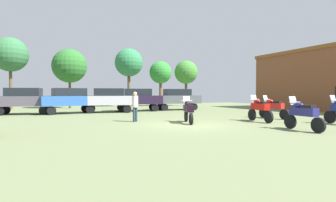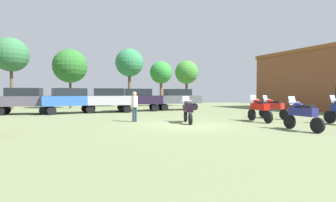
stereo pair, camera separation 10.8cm
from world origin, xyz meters
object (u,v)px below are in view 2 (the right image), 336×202
Objects in this scene: car_3 at (70,99)px; car_2 at (177,98)px; motorcycle_4 at (188,110)px; tree_7 at (161,73)px; tree_2 at (129,63)px; tree_4 at (70,66)px; person_1 at (135,104)px; car_4 at (138,98)px; motorcycle_3 at (259,109)px; motorcycle_2 at (273,107)px; car_6 at (109,98)px; tree_6 at (11,55)px; motorcycle_1 at (302,114)px; tree_3 at (187,72)px; car_1 at (24,99)px.

car_2 is at bearing -96.98° from car_3.
tree_7 is (5.72, 17.88, 3.42)m from motorcycle_4.
tree_2 reaches higher than tree_4.
tree_7 reaches higher than person_1.
car_2 and car_4 have the same top height.
tree_7 reaches higher than motorcycle_3.
motorcycle_2 is 0.48× the size of car_4.
car_4 is at bearing -124.99° from tree_7.
tree_2 is (-4.26, 18.44, 4.50)m from motorcycle_2.
tree_6 reaches higher than car_6.
person_1 is 16.28m from tree_4.
motorcycle_1 is 5.53m from motorcycle_2.
car_4 is 0.66× the size of tree_2.
motorcycle_4 is 0.36× the size of tree_3.
car_3 is 0.64× the size of tree_6.
motorcycle_2 is at bearing -57.66° from tree_4.
car_4 reaches higher than person_1.
motorcycle_3 is at bearing -123.03° from car_1.
person_1 is 0.27× the size of tree_4.
tree_6 reaches higher than tree_7.
tree_6 reaches higher than motorcycle_3.
tree_6 is at bearing 20.51° from car_3.
motorcycle_3 is 12.34m from car_6.
tree_3 is at bearing -155.49° from person_1.
car_1 reaches higher than motorcycle_2.
car_2 is (0.29, 11.27, 0.43)m from motorcycle_3.
motorcycle_4 is at bearing 127.70° from motorcycle_1.
tree_4 reaches higher than car_6.
car_2 is 2.66× the size of person_1.
car_3 is 0.82× the size of tree_7.
car_2 and car_6 have the same top height.
tree_3 reaches higher than car_4.
tree_7 is (16.10, -0.04, -1.29)m from tree_6.
car_3 is at bearing -98.68° from person_1.
person_1 is at bearing -126.26° from tree_3.
motorcycle_4 is 10.20m from car_4.
motorcycle_1 is at bearing -70.04° from tree_4.
person_1 reaches higher than motorcycle_1.
motorcycle_4 is at bearing -74.34° from tree_4.
person_1 is at bearing 163.16° from motorcycle_4.
tree_2 is (4.21, 8.96, 4.06)m from car_6.
motorcycle_2 is 10.34m from car_2.
tree_4 is at bearing -110.47° from person_1.
motorcycle_3 is 0.48× the size of car_6.
car_4 is (-5.79, 10.15, 0.45)m from motorcycle_2.
tree_7 is at bearing -32.58° from car_6.
car_1 reaches higher than motorcycle_1.
car_2 is 0.71× the size of tree_4.
motorcycle_4 is 3.02m from person_1.
tree_4 reaches higher than motorcycle_1.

